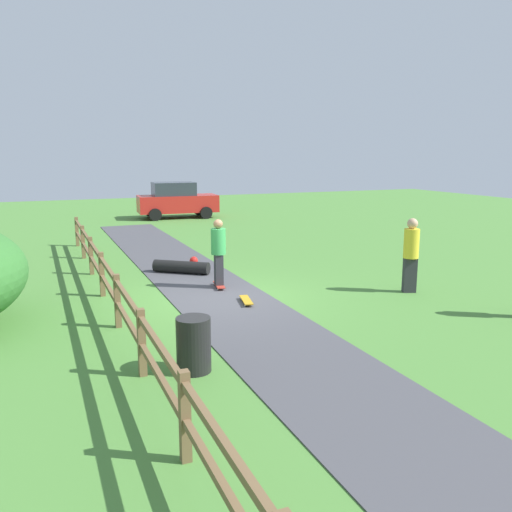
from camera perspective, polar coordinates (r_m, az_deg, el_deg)
ground_plane at (r=12.96m, az=-3.92°, el=-4.53°), size 60.00×60.00×0.00m
asphalt_path at (r=12.96m, az=-3.92°, el=-4.48°), size 2.40×28.00×0.02m
wooden_fence at (r=12.24m, az=-15.57°, el=-2.62°), size 0.12×18.12×1.10m
trash_bin at (r=8.68m, az=-6.72°, el=-9.44°), size 0.56×0.56×0.90m
skater_riding at (r=13.67m, az=-4.06°, el=0.67°), size 0.43×0.82×1.79m
skater_fallen at (r=15.65m, az=-7.93°, el=-1.13°), size 1.55×1.55×0.36m
skateboard_loose at (r=12.44m, az=-1.06°, el=-4.76°), size 0.36×0.82×0.08m
bystander_yellow at (r=13.80m, az=16.32°, el=0.48°), size 0.49×0.49×1.88m
parked_car_red at (r=28.96m, az=-8.53°, el=5.96°), size 4.30×2.22×1.92m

